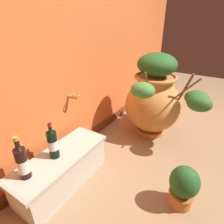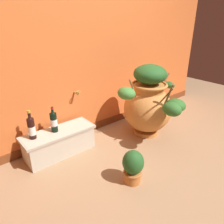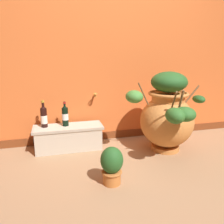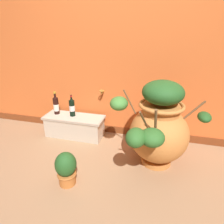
# 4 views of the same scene
# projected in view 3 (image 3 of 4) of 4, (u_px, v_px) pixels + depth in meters

# --- Properties ---
(ground_plane) EXTENTS (7.00, 7.00, 0.00)m
(ground_plane) POSITION_uv_depth(u_px,v_px,m) (148.00, 178.00, 2.11)
(ground_plane) COLOR #9E7A56
(back_wall) EXTENTS (4.40, 0.33, 2.60)m
(back_wall) POSITION_uv_depth(u_px,v_px,m) (114.00, 41.00, 2.91)
(back_wall) COLOR #D6662D
(back_wall) RESTS_ON ground_plane
(terracotta_urn) EXTENTS (1.00, 0.91, 0.94)m
(terracotta_urn) POSITION_uv_depth(u_px,v_px,m) (167.00, 115.00, 2.62)
(terracotta_urn) COLOR #CC7F3D
(terracotta_urn) RESTS_ON ground_plane
(stone_ledge) EXTENTS (0.82, 0.31, 0.29)m
(stone_ledge) POSITION_uv_depth(u_px,v_px,m) (69.00, 136.00, 2.73)
(stone_ledge) COLOR beige
(stone_ledge) RESTS_ON ground_plane
(wine_bottle_left) EXTENTS (0.08, 0.08, 0.29)m
(wine_bottle_left) POSITION_uv_depth(u_px,v_px,m) (65.00, 115.00, 2.68)
(wine_bottle_left) COLOR black
(wine_bottle_left) RESTS_ON stone_ledge
(wine_bottle_middle) EXTENTS (0.08, 0.08, 0.32)m
(wine_bottle_middle) POSITION_uv_depth(u_px,v_px,m) (44.00, 116.00, 2.63)
(wine_bottle_middle) COLOR black
(wine_bottle_middle) RESTS_ON stone_ledge
(potted_shrub) EXTENTS (0.20, 0.20, 0.35)m
(potted_shrub) POSITION_uv_depth(u_px,v_px,m) (112.00, 165.00, 1.98)
(potted_shrub) COLOR #C17033
(potted_shrub) RESTS_ON ground_plane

